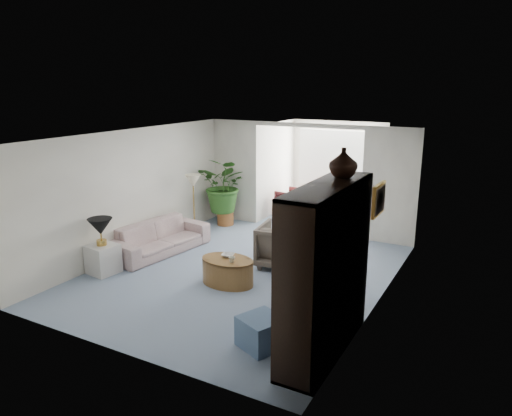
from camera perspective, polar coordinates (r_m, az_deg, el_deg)
The scene contains 26 objects.
floor at distance 8.80m, azimuth -1.89°, elevation -7.83°, with size 6.00×6.00×0.00m, color #879AB2.
sunroom_floor at distance 12.31m, azimuth 7.81°, elevation -1.30°, with size 2.60×2.60×0.00m, color #879AB2.
back_pier_left at distance 11.87m, azimuth -2.53°, elevation 4.42°, with size 1.20×0.12×2.50m, color white.
back_pier_right at distance 10.46m, azimuth 15.63°, elevation 2.47°, with size 1.20×0.12×2.50m, color white.
back_header at distance 10.85m, azimuth 6.16°, elevation 9.77°, with size 2.60×0.12×0.10m, color white.
window_pane at distance 13.01m, azimuth 9.74°, elevation 5.80°, with size 2.20×0.02×1.50m, color white.
window_blinds at distance 12.98m, azimuth 9.70°, elevation 5.79°, with size 2.20×0.02×1.50m, color white.
framed_picture at distance 7.29m, azimuth 14.51°, elevation 0.97°, with size 0.04×0.50×0.40m, color #B5A791.
sofa at distance 9.95m, azimuth -11.40°, elevation -3.47°, with size 2.16×0.84×0.63m, color beige.
end_table at distance 9.17m, azimuth -17.76°, elevation -5.80°, with size 0.48×0.48×0.53m, color silver.
table_lamp at distance 8.98m, azimuth -18.06°, elevation -2.12°, with size 0.44×0.44×0.30m, color black.
floor_lamp at distance 10.77m, azimuth -7.51°, elevation 3.24°, with size 0.36×0.36×0.28m, color #F2E9C0.
coffee_table at distance 8.32m, azimuth -3.40°, elevation -7.54°, with size 0.95×0.95×0.45m, color brown.
coffee_bowl at distance 8.33m, azimuth -3.36°, elevation -5.64°, with size 0.22×0.22×0.05m, color beige.
coffee_cup at distance 8.07m, azimuth -2.90°, elevation -6.17°, with size 0.10×0.10×0.10m, color beige.
wingback_chair at distance 9.03m, azimuth 3.25°, elevation -4.46°, with size 0.87×0.90×0.81m, color #584F45.
side_table_dark at distance 9.08m, azimuth 8.07°, elevation -5.22°, with size 0.50×0.40×0.60m, color black.
entertainment_cabinet at distance 6.09m, azimuth 8.30°, elevation -7.38°, with size 0.53×1.98×2.20m, color black.
cabinet_urn at distance 6.20m, azimuth 10.36°, elevation 5.33°, with size 0.36×0.36×0.38m, color black.
ottoman at distance 6.48m, azimuth 0.65°, elevation -14.55°, with size 0.51×0.51×0.41m, color slate.
plant_pot at distance 11.70m, azimuth -3.67°, elevation -1.23°, with size 0.40×0.40×0.32m, color #93572A.
house_plant at distance 11.50m, azimuth -3.73°, elevation 2.75°, with size 1.20×1.04×1.34m, color #2D5D1F.
sunroom_chair_blue at distance 11.94m, azimuth 11.11°, elevation -0.07°, with size 0.81×0.83×0.76m, color slate.
sunroom_chair_maroon at distance 12.45m, azimuth 4.52°, elevation 0.65°, with size 0.75×0.77×0.70m, color maroon.
sunroom_table at distance 12.89m, azimuth 8.93°, elevation 0.55°, with size 0.42×0.32×0.51m, color brown.
shelf_clutter at distance 6.00m, azimuth 7.42°, elevation -7.78°, with size 0.30×0.88×1.06m.
Camera 1 is at (4.13, -6.99, 3.38)m, focal length 33.57 mm.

